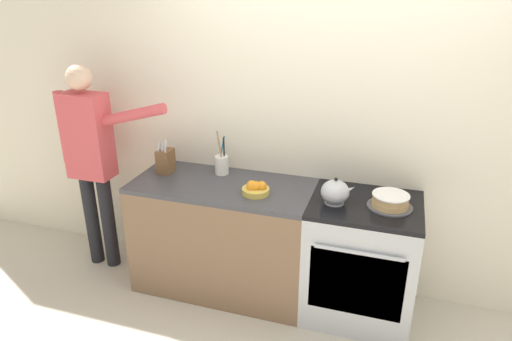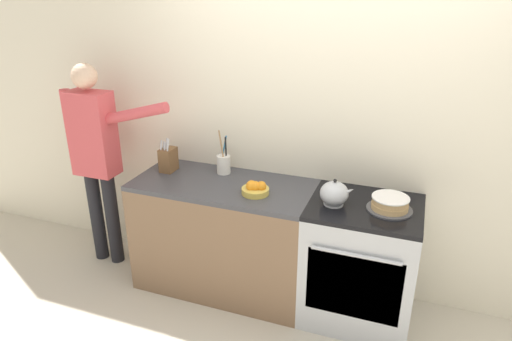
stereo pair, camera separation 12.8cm
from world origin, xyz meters
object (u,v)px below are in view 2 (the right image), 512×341
Objects in this scene: stove_range at (360,262)px; layer_cake at (390,204)px; knife_block at (168,159)px; tea_kettle at (334,194)px; person_baker at (96,149)px; utensil_crock at (224,163)px; fruit_bowl at (255,188)px.

layer_cake is at bearing -5.03° from stove_range.
tea_kettle is at bearing -5.83° from knife_block.
layer_cake is 1.07× the size of knife_block.
stove_range is at bearing -2.66° from person_baker.
fruit_bowl is (0.35, -0.27, -0.04)m from utensil_crock.
knife_block reaches higher than tea_kettle.
fruit_bowl reaches higher than stove_range.
stove_range is at bearing 16.26° from tea_kettle.
tea_kettle is (-0.35, -0.05, 0.04)m from layer_cake.
utensil_crock is (0.42, 0.10, -0.02)m from knife_block.
knife_block is at bearing 177.14° from stove_range.
utensil_crock is at bearing 7.76° from person_baker.
fruit_bowl is at bearing -6.07° from person_baker.
stove_range is at bearing 174.97° from layer_cake.
person_baker is (-1.37, 0.07, 0.09)m from fruit_bowl.
utensil_crock is at bearing 142.99° from fruit_bowl.
utensil_crock reaches higher than knife_block.
layer_cake reaches higher than stove_range.
person_baker reaches higher than stove_range.
tea_kettle is 0.14× the size of person_baker.
stove_range is 3.02× the size of layer_cake.
tea_kettle reaches higher than stove_range.
knife_block is 0.43m from utensil_crock.
tea_kettle is (-0.20, -0.06, 0.52)m from stove_range.
layer_cake is at bearing -3.06° from knife_block.
utensil_crock reaches higher than tea_kettle.
stove_range is 3.24× the size of knife_block.
knife_block is at bearing 168.07° from fruit_bowl.
layer_cake is 1.53× the size of fruit_bowl.
knife_block reaches higher than layer_cake.
tea_kettle is at bearing -172.64° from layer_cake.
utensil_crock is 1.04m from person_baker.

